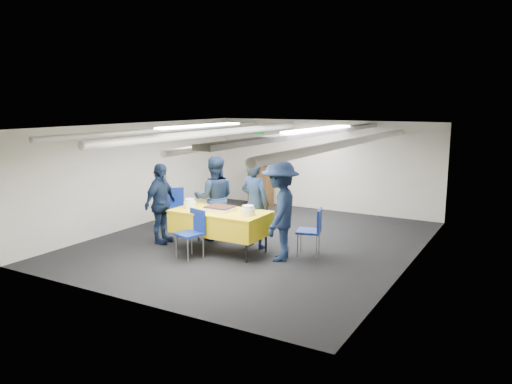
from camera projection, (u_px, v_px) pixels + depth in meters
The scene contains 14 objects.
ground at pixel (256, 242), 9.97m from camera, with size 7.00×7.00×0.00m, color black.
room_shell at pixel (270, 150), 9.95m from camera, with size 6.00×7.00×2.30m.
serving_table at pixel (220, 222), 9.26m from camera, with size 1.78×0.95×0.77m.
sheet_cake at pixel (220, 208), 9.21m from camera, with size 0.51×0.40×0.09m.
plate_stack_left at pixel (190, 203), 9.49m from camera, with size 0.23×0.23×0.17m.
plate_stack_right at pixel (248, 211), 8.85m from camera, with size 0.25×0.25×0.17m.
podium at pixel (261, 184), 13.24m from camera, with size 0.62×0.53×1.25m.
chair_near at pixel (193, 229), 8.87m from camera, with size 0.52×0.52×0.87m.
chair_right at pixel (313, 227), 8.97m from camera, with size 0.51×0.51×0.87m.
chair_left at pixel (176, 204), 11.05m from camera, with size 0.59×0.59×0.87m.
sailor_a at pixel (255, 203), 9.46m from camera, with size 0.62×0.41×1.71m, color black.
sailor_b at pixel (214, 198), 10.01m from camera, with size 0.82×0.64×1.69m, color black.
sailor_c at pixel (160, 204), 9.76m from camera, with size 0.93×0.39×1.58m, color black.
sailor_d at pixel (280, 211), 8.69m from camera, with size 1.14×0.66×1.77m, color black.
Camera 1 is at (4.78, -8.36, 2.76)m, focal length 35.00 mm.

